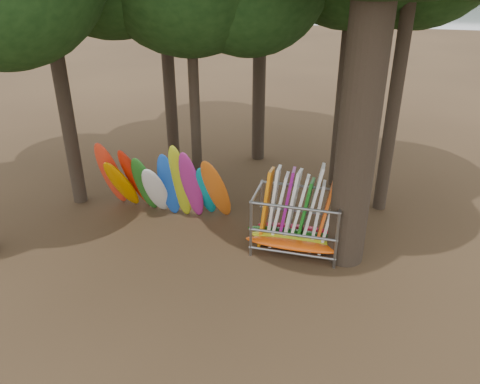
# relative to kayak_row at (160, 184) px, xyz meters

# --- Properties ---
(ground) EXTENTS (120.00, 120.00, 0.00)m
(ground) POSITION_rel_kayak_row_xyz_m (2.37, -1.56, -1.31)
(ground) COLOR #47331E
(ground) RESTS_ON ground
(lake) EXTENTS (160.00, 160.00, 0.00)m
(lake) POSITION_rel_kayak_row_xyz_m (2.37, 58.44, -1.31)
(lake) COLOR gray
(lake) RESTS_ON ground
(kayak_row) EXTENTS (4.84, 2.06, 3.09)m
(kayak_row) POSITION_rel_kayak_row_xyz_m (0.00, 0.00, 0.00)
(kayak_row) COLOR red
(kayak_row) RESTS_ON ground
(storage_rack) EXTENTS (3.22, 1.50, 2.81)m
(storage_rack) POSITION_rel_kayak_row_xyz_m (4.89, -0.77, -0.39)
(storage_rack) COLOR slate
(storage_rack) RESTS_ON ground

